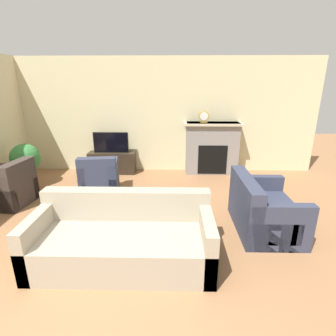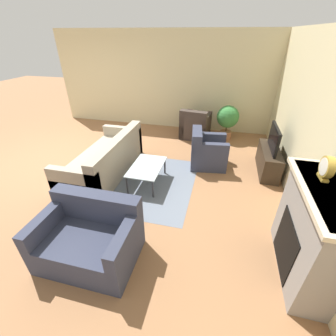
# 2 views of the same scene
# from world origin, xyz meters

# --- Properties ---
(ground_plane) EXTENTS (20.00, 20.00, 0.00)m
(ground_plane) POSITION_xyz_m (0.00, 0.00, 0.00)
(ground_plane) COLOR #936642
(wall_back) EXTENTS (8.57, 0.06, 2.70)m
(wall_back) POSITION_xyz_m (0.00, 5.01, 1.35)
(wall_back) COLOR beige
(wall_back) RESTS_ON ground_plane
(wall_left) EXTENTS (0.06, 7.98, 2.70)m
(wall_left) POSITION_xyz_m (-2.81, 2.49, 1.35)
(wall_left) COLOR beige
(wall_left) RESTS_ON ground_plane
(area_rug) EXTENTS (2.12, 1.78, 0.00)m
(area_rug) POSITION_xyz_m (0.41, 2.38, 0.00)
(area_rug) COLOR slate
(area_rug) RESTS_ON ground_plane
(fireplace) EXTENTS (1.35, 0.45, 1.23)m
(fireplace) POSITION_xyz_m (1.79, 4.78, 0.64)
(fireplace) COLOR gray
(fireplace) RESTS_ON ground_plane
(tv_stand) EXTENTS (1.12, 0.36, 0.52)m
(tv_stand) POSITION_xyz_m (-0.63, 4.72, 0.26)
(tv_stand) COLOR #2D2319
(tv_stand) RESTS_ON ground_plane
(tv) EXTENTS (0.83, 0.06, 0.49)m
(tv) POSITION_xyz_m (-0.63, 4.72, 0.76)
(tv) COLOR black
(tv) RESTS_ON tv_stand
(couch_sectional) EXTENTS (2.16, 0.93, 0.82)m
(couch_sectional) POSITION_xyz_m (0.26, 1.41, 0.29)
(couch_sectional) COLOR #9E937F
(couch_sectional) RESTS_ON ground_plane
(couch_loveseat) EXTENTS (0.85, 1.21, 0.82)m
(couch_loveseat) POSITION_xyz_m (2.21, 2.19, 0.30)
(couch_loveseat) COLOR #33384C
(couch_loveseat) RESTS_ON ground_plane
(armchair_by_window) EXTENTS (0.88, 0.83, 0.82)m
(armchair_by_window) POSITION_xyz_m (-2.13, 2.95, 0.30)
(armchair_by_window) COLOR #3D332D
(armchair_by_window) RESTS_ON ground_plane
(armchair_accent) EXTENTS (0.79, 0.85, 0.82)m
(armchair_accent) POSITION_xyz_m (-0.58, 3.42, 0.31)
(armchair_accent) COLOR #33384C
(armchair_accent) RESTS_ON ground_plane
(coffee_table) EXTENTS (0.92, 0.58, 0.38)m
(coffee_table) POSITION_xyz_m (0.41, 2.36, 0.34)
(coffee_table) COLOR #333338
(coffee_table) RESTS_ON ground_plane
(potted_plant) EXTENTS (0.59, 0.59, 0.93)m
(potted_plant) POSITION_xyz_m (-2.22, 3.80, 0.58)
(potted_plant) COLOR #AD704C
(potted_plant) RESTS_ON ground_plane
(mantel_clock) EXTENTS (0.23, 0.07, 0.26)m
(mantel_clock) POSITION_xyz_m (1.56, 4.78, 1.37)
(mantel_clock) COLOR #B79338
(mantel_clock) RESTS_ON fireplace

